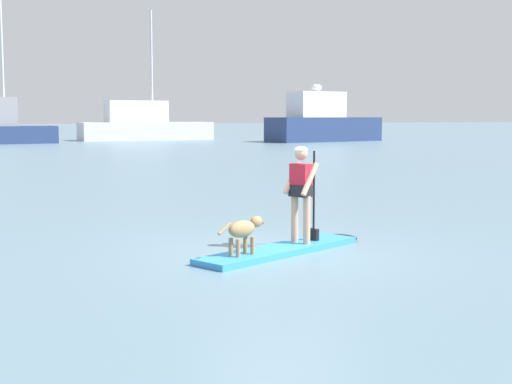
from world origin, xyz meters
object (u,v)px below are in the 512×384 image
Objects in this scene: person_paddler at (301,187)px; moored_boat_far_starboard at (143,125)px; moored_boat_outer at (322,123)px; paddleboard at (289,248)px; dog at (244,230)px.

person_paddler is 55.87m from moored_boat_far_starboard.
moored_boat_outer reaches higher than person_paddler.
person_paddler reaches higher than paddleboard.
person_paddler is 0.14× the size of moored_boat_outer.
person_paddler is at bearing -118.07° from moored_boat_outer.
person_paddler is 1.73× the size of dog.
paddleboard is 3.77× the size of dog.
paddleboard is 0.29× the size of moored_boat_far_starboard.
person_paddler is 0.13× the size of moored_boat_far_starboard.
moored_boat_far_starboard is (11.85, 55.44, 0.88)m from dog.
dog is at bearing -118.98° from moored_boat_outer.
moored_boat_outer is at bearing 61.93° from person_paddler.
dog is 56.70m from moored_boat_far_starboard.
moored_boat_far_starboard reaches higher than moored_boat_outer.
moored_boat_outer is (25.45, 45.94, 1.14)m from dog.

